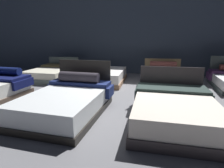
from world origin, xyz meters
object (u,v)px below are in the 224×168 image
(bed_4, at_px, (53,73))
(bed_6, at_px, (164,78))
(bed_2, at_px, (174,110))
(bed_1, at_px, (67,101))
(bed_5, at_px, (103,76))

(bed_4, bearing_deg, bed_6, 0.72)
(bed_2, distance_m, bed_6, 3.09)
(bed_1, bearing_deg, bed_2, 3.05)
(bed_2, bearing_deg, bed_6, 90.29)
(bed_1, xyz_separation_m, bed_5, (-0.06, 2.99, -0.04))
(bed_6, bearing_deg, bed_5, -178.23)
(bed_2, relative_size, bed_5, 1.00)
(bed_1, distance_m, bed_2, 2.19)
(bed_1, xyz_separation_m, bed_6, (2.16, 3.13, -0.03))
(bed_4, relative_size, bed_5, 0.96)
(bed_1, bearing_deg, bed_4, 127.25)
(bed_1, distance_m, bed_4, 3.80)
(bed_2, distance_m, bed_4, 5.35)
(bed_5, distance_m, bed_6, 2.22)
(bed_1, bearing_deg, bed_5, 93.22)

